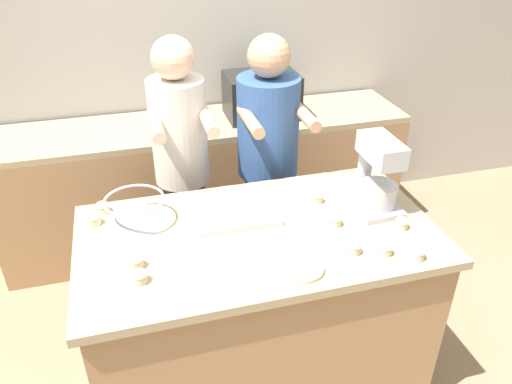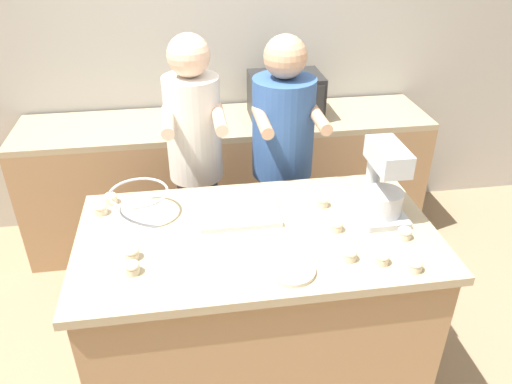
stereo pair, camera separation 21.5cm
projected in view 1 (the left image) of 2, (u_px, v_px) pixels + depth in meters
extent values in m
plane|color=#937A5B|center=(258.00, 376.00, 2.70)|extent=(16.00, 16.00, 0.00)
cube|color=#B2ADA3|center=(191.00, 45.00, 3.44)|extent=(10.00, 0.06, 2.70)
cube|color=#A87F56|center=(258.00, 314.00, 2.46)|extent=(1.52, 0.82, 0.91)
cube|color=tan|center=(259.00, 235.00, 2.22)|extent=(1.59, 0.87, 0.04)
cube|color=#A87F56|center=(207.00, 183.00, 3.62)|extent=(2.80, 0.60, 0.88)
cube|color=tan|center=(204.00, 124.00, 3.38)|extent=(2.80, 0.60, 0.04)
cylinder|color=#33384C|center=(188.00, 241.00, 3.03)|extent=(0.23, 0.23, 0.86)
cylinder|color=silver|center=(179.00, 132.00, 2.66)|extent=(0.30, 0.30, 0.58)
sphere|color=#DBB293|center=(173.00, 58.00, 2.46)|extent=(0.22, 0.22, 0.22)
cylinder|color=#DBB293|center=(156.00, 125.00, 2.43)|extent=(0.06, 0.34, 0.06)
cylinder|color=#DBB293|center=(207.00, 120.00, 2.49)|extent=(0.06, 0.34, 0.06)
cylinder|color=brown|center=(267.00, 230.00, 3.15)|extent=(0.27, 0.27, 0.84)
cylinder|color=#335693|center=(268.00, 127.00, 2.79)|extent=(0.35, 0.35, 0.56)
sphere|color=tan|center=(269.00, 56.00, 2.59)|extent=(0.23, 0.23, 0.23)
cylinder|color=tan|center=(250.00, 121.00, 2.55)|extent=(0.06, 0.34, 0.06)
cylinder|color=tan|center=(304.00, 115.00, 2.62)|extent=(0.06, 0.34, 0.06)
cube|color=#B2B7BC|center=(372.00, 203.00, 2.39)|extent=(0.20, 0.30, 0.03)
cylinder|color=#B2B7BC|center=(365.00, 169.00, 2.42)|extent=(0.07, 0.07, 0.23)
cube|color=#B2B7BC|center=(382.00, 150.00, 2.23)|extent=(0.13, 0.26, 0.10)
cylinder|color=#BCBCC1|center=(378.00, 194.00, 2.32)|extent=(0.17, 0.17, 0.11)
cone|color=#BCBCC1|center=(136.00, 211.00, 2.24)|extent=(0.27, 0.27, 0.13)
torus|color=#BCBCC1|center=(134.00, 200.00, 2.21)|extent=(0.27, 0.27, 0.01)
cube|color=silver|center=(236.00, 212.00, 2.33)|extent=(0.37, 0.30, 0.02)
cube|color=white|center=(236.00, 208.00, 2.32)|extent=(0.30, 0.24, 0.02)
cube|color=black|center=(261.00, 95.00, 3.39)|extent=(0.48, 0.34, 0.30)
cube|color=black|center=(262.00, 105.00, 3.24)|extent=(0.33, 0.01, 0.24)
cube|color=#2D2D2D|center=(294.00, 101.00, 3.29)|extent=(0.10, 0.01, 0.24)
cylinder|color=beige|center=(300.00, 268.00, 1.98)|extent=(0.19, 0.19, 0.02)
cylinder|color=beige|center=(94.00, 221.00, 2.26)|extent=(0.06, 0.06, 0.03)
ellipsoid|color=beige|center=(93.00, 217.00, 2.24)|extent=(0.06, 0.06, 0.04)
cylinder|color=beige|center=(354.00, 250.00, 2.07)|extent=(0.06, 0.06, 0.03)
ellipsoid|color=beige|center=(354.00, 245.00, 2.06)|extent=(0.06, 0.06, 0.04)
cylinder|color=beige|center=(140.00, 279.00, 1.91)|extent=(0.06, 0.06, 0.03)
ellipsoid|color=beige|center=(139.00, 274.00, 1.90)|extent=(0.06, 0.06, 0.04)
cylinder|color=beige|center=(401.00, 226.00, 2.23)|extent=(0.06, 0.06, 0.03)
ellipsoid|color=beige|center=(402.00, 221.00, 2.21)|extent=(0.06, 0.06, 0.04)
cylinder|color=beige|center=(385.00, 251.00, 2.06)|extent=(0.06, 0.06, 0.03)
ellipsoid|color=beige|center=(386.00, 247.00, 2.05)|extent=(0.06, 0.06, 0.04)
cylinder|color=beige|center=(317.00, 199.00, 2.42)|extent=(0.06, 0.06, 0.03)
ellipsoid|color=beige|center=(317.00, 195.00, 2.40)|extent=(0.06, 0.06, 0.04)
cylinder|color=beige|center=(335.00, 222.00, 2.25)|extent=(0.06, 0.06, 0.03)
ellipsoid|color=beige|center=(335.00, 218.00, 2.23)|extent=(0.06, 0.06, 0.04)
cylinder|color=beige|center=(417.00, 256.00, 2.04)|extent=(0.06, 0.06, 0.03)
ellipsoid|color=beige|center=(418.00, 251.00, 2.03)|extent=(0.06, 0.06, 0.04)
cylinder|color=beige|center=(103.00, 210.00, 2.34)|extent=(0.06, 0.06, 0.03)
ellipsoid|color=beige|center=(102.00, 205.00, 2.33)|extent=(0.06, 0.06, 0.04)
cylinder|color=beige|center=(137.00, 264.00, 1.99)|extent=(0.06, 0.06, 0.03)
ellipsoid|color=beige|center=(136.00, 259.00, 1.98)|extent=(0.06, 0.06, 0.04)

